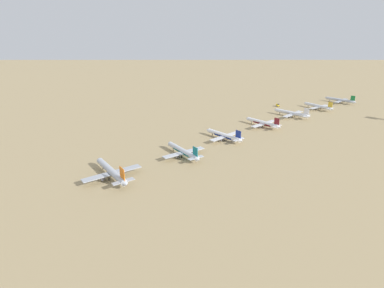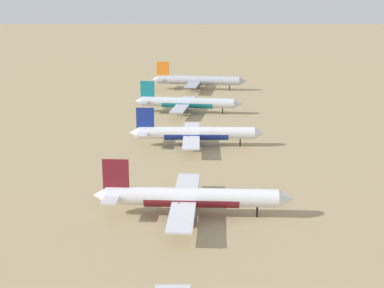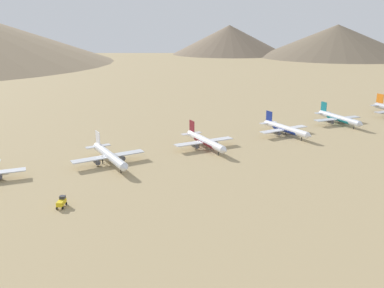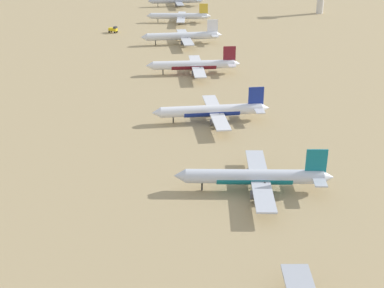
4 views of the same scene
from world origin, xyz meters
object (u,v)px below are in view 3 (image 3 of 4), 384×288
parked_jet_2 (109,156)px  parked_jet_3 (205,141)px  parked_jet_5 (339,118)px  parked_jet_4 (285,129)px  service_truck (62,202)px

parked_jet_2 → parked_jet_3: (-6.92, 55.19, -0.20)m
parked_jet_5 → parked_jet_4: bearing=-78.0°
parked_jet_2 → parked_jet_4: 114.26m
parked_jet_2 → service_truck: parked_jet_2 is taller
parked_jet_3 → service_truck: bearing=-58.8°
parked_jet_3 → parked_jet_5: size_ratio=0.98×
parked_jet_4 → parked_jet_5: 52.71m
parked_jet_2 → parked_jet_4: size_ratio=1.04×
parked_jet_3 → service_truck: size_ratio=7.75×
parked_jet_4 → service_truck: (56.84, -140.08, -2.11)m
parked_jet_3 → service_truck: (49.67, -81.88, -2.15)m
parked_jet_2 → parked_jet_5: (-25.06, 164.94, -0.11)m
parked_jet_5 → service_truck: size_ratio=7.89×
parked_jet_3 → parked_jet_4: (-7.17, 58.20, -0.04)m
parked_jet_2 → parked_jet_4: bearing=97.1°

